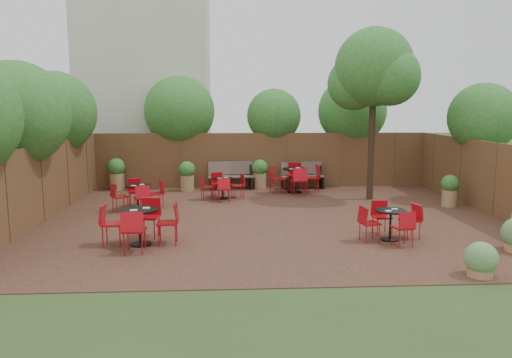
{
  "coord_description": "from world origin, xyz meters",
  "views": [
    {
      "loc": [
        -1.18,
        -12.61,
        3.0
      ],
      "look_at": [
        -0.45,
        0.5,
        1.0
      ],
      "focal_mm": 34.19,
      "sensor_mm": 36.0,
      "label": 1
    }
  ],
  "objects": [
    {
      "name": "fence_left",
      "position": [
        -6.0,
        0.0,
        1.0
      ],
      "size": [
        0.08,
        10.0,
        2.0
      ],
      "primitive_type": "cube",
      "color": "brown",
      "rests_on": "ground"
    },
    {
      "name": "neighbour_building",
      "position": [
        -4.5,
        8.0,
        4.0
      ],
      "size": [
        5.0,
        4.0,
        8.0
      ],
      "primitive_type": "cube",
      "color": "beige",
      "rests_on": "ground"
    },
    {
      "name": "ground",
      "position": [
        0.0,
        0.0,
        0.0
      ],
      "size": [
        80.0,
        80.0,
        0.0
      ],
      "primitive_type": "plane",
      "color": "#354F23",
      "rests_on": "ground"
    },
    {
      "name": "overhang_foliage",
      "position": [
        -2.66,
        2.53,
        2.75
      ],
      "size": [
        15.67,
        10.91,
        2.65
      ],
      "color": "#2A6B22",
      "rests_on": "ground"
    },
    {
      "name": "bistro_tables",
      "position": [
        -0.95,
        0.81,
        0.46
      ],
      "size": [
        7.65,
        7.79,
        0.96
      ],
      "color": "black",
      "rests_on": "courtyard_paving"
    },
    {
      "name": "courtyard_paving",
      "position": [
        0.0,
        0.0,
        0.01
      ],
      "size": [
        12.0,
        10.0,
        0.02
      ],
      "primitive_type": "cube",
      "color": "#361D16",
      "rests_on": "ground"
    },
    {
      "name": "park_bench_right",
      "position": [
        1.45,
        4.63,
        0.51
      ],
      "size": [
        1.58,
        0.69,
        0.95
      ],
      "rotation": [
        0.0,
        0.0,
        0.13
      ],
      "color": "brown",
      "rests_on": "courtyard_paving"
    },
    {
      "name": "planters",
      "position": [
        -1.29,
        3.96,
        0.59
      ],
      "size": [
        11.04,
        4.02,
        1.12
      ],
      "color": "#97734B",
      "rests_on": "courtyard_paving"
    },
    {
      "name": "fence_back",
      "position": [
        0.0,
        5.0,
        1.0
      ],
      "size": [
        12.0,
        0.08,
        2.0
      ],
      "primitive_type": "cube",
      "color": "brown",
      "rests_on": "ground"
    },
    {
      "name": "courtyard_tree",
      "position": [
        3.28,
        2.45,
        3.98
      ],
      "size": [
        2.63,
        2.53,
        5.34
      ],
      "rotation": [
        0.0,
        0.0,
        -0.16
      ],
      "color": "black",
      "rests_on": "courtyard_paving"
    },
    {
      "name": "park_bench_left",
      "position": [
        -1.13,
        4.63,
        0.53
      ],
      "size": [
        1.63,
        0.67,
        0.98
      ],
      "rotation": [
        0.0,
        0.0,
        0.1
      ],
      "color": "brown",
      "rests_on": "courtyard_paving"
    },
    {
      "name": "fence_right",
      "position": [
        6.0,
        0.0,
        1.0
      ],
      "size": [
        0.08,
        10.0,
        2.0
      ],
      "primitive_type": "cube",
      "color": "brown",
      "rests_on": "ground"
    }
  ]
}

